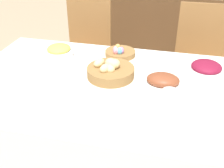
{
  "coord_description": "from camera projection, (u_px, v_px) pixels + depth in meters",
  "views": [
    {
      "loc": [
        0.28,
        -1.37,
        1.58
      ],
      "look_at": [
        -0.03,
        -0.08,
        0.78
      ],
      "focal_mm": 45.0,
      "sensor_mm": 36.0,
      "label": 1
    }
  ],
  "objects": [
    {
      "name": "drinking_cup",
      "position": [
        169.0,
        98.0,
        1.43
      ],
      "size": [
        0.08,
        0.08,
        0.08
      ],
      "color": "silver",
      "rests_on": "dining_table"
    },
    {
      "name": "butter_dish",
      "position": [
        64.0,
        91.0,
        1.53
      ],
      "size": [
        0.1,
        0.06,
        0.03
      ],
      "color": "white",
      "rests_on": "dining_table"
    },
    {
      "name": "bread_basket",
      "position": [
        110.0,
        71.0,
        1.68
      ],
      "size": [
        0.29,
        0.29,
        0.12
      ],
      "color": "olive",
      "rests_on": "dining_table"
    },
    {
      "name": "chair_far_right",
      "position": [
        199.0,
        62.0,
        2.38
      ],
      "size": [
        0.43,
        0.43,
        0.98
      ],
      "rotation": [
        0.0,
        0.0,
        0.03
      ],
      "color": "olive",
      "rests_on": "ground"
    },
    {
      "name": "knife",
      "position": [
        145.0,
        125.0,
        1.31
      ],
      "size": [
        0.02,
        0.17,
        0.0
      ],
      "rotation": [
        0.0,
        0.0,
        0.04
      ],
      "color": "silver",
      "rests_on": "dining_table"
    },
    {
      "name": "sideboard",
      "position": [
        155.0,
        30.0,
        3.28
      ],
      "size": [
        1.36,
        0.44,
        0.87
      ],
      "color": "brown",
      "rests_on": "ground"
    },
    {
      "name": "dinner_plate",
      "position": [
        110.0,
        119.0,
        1.34
      ],
      "size": [
        0.28,
        0.28,
        0.01
      ],
      "color": "white",
      "rests_on": "dining_table"
    },
    {
      "name": "fork",
      "position": [
        77.0,
        115.0,
        1.37
      ],
      "size": [
        0.02,
        0.17,
        0.0
      ],
      "rotation": [
        0.0,
        0.0,
        0.04
      ],
      "color": "silver",
      "rests_on": "dining_table"
    },
    {
      "name": "dining_table",
      "position": [
        119.0,
        133.0,
        1.82
      ],
      "size": [
        1.86,
        1.04,
        0.74
      ],
      "color": "white",
      "rests_on": "ground"
    },
    {
      "name": "pineapple_bowl",
      "position": [
        59.0,
        51.0,
        1.92
      ],
      "size": [
        0.19,
        0.19,
        0.09
      ],
      "color": "silver",
      "rests_on": "dining_table"
    },
    {
      "name": "beet_salad_bowl",
      "position": [
        206.0,
        70.0,
        1.67
      ],
      "size": [
        0.21,
        0.21,
        0.1
      ],
      "color": "white",
      "rests_on": "dining_table"
    },
    {
      "name": "ham_platter",
      "position": [
        163.0,
        81.0,
        1.61
      ],
      "size": [
        0.29,
        0.2,
        0.07
      ],
      "color": "white",
      "rests_on": "dining_table"
    },
    {
      "name": "egg_basket",
      "position": [
        120.0,
        52.0,
        1.95
      ],
      "size": [
        0.21,
        0.21,
        0.08
      ],
      "color": "olive",
      "rests_on": "dining_table"
    },
    {
      "name": "chair_far_left",
      "position": [
        85.0,
        51.0,
        2.58
      ],
      "size": [
        0.46,
        0.46,
        0.98
      ],
      "rotation": [
        0.0,
        0.0,
        -0.1
      ],
      "color": "olive",
      "rests_on": "ground"
    },
    {
      "name": "spoon",
      "position": [
        151.0,
        126.0,
        1.3
      ],
      "size": [
        0.02,
        0.17,
        0.0
      ],
      "rotation": [
        0.0,
        0.0,
        -0.04
      ],
      "color": "silver",
      "rests_on": "dining_table"
    }
  ]
}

